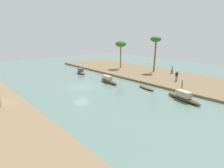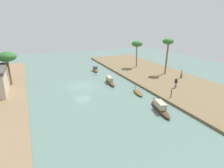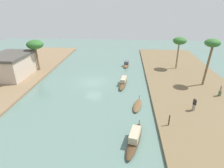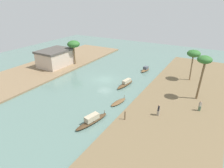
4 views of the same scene
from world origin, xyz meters
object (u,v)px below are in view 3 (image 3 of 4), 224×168
at_px(person_on_near_bank, 194,105).
at_px(riverside_building, 12,65).
at_px(palm_tree_left_far, 180,41).
at_px(sampan_with_red_awning, 137,106).
at_px(sampan_foreground, 123,83).
at_px(palm_tree_right_tall, 35,45).
at_px(sampan_downstream_large, 126,65).
at_px(sampan_near_left_bank, 135,138).
at_px(palm_tree_left_near, 212,45).
at_px(mooring_post, 169,120).
at_px(person_by_mooring, 220,92).

xyz_separation_m(person_on_near_bank, riverside_building, (8.99, 28.03, 1.26)).
bearing_deg(palm_tree_left_far, sampan_with_red_awning, 151.11).
bearing_deg(sampan_foreground, palm_tree_right_tall, 80.76).
bearing_deg(sampan_downstream_large, sampan_near_left_bank, -168.44).
bearing_deg(riverside_building, palm_tree_right_tall, -40.66).
xyz_separation_m(palm_tree_left_near, palm_tree_right_tall, (4.57, 29.02, -1.42)).
distance_m(sampan_near_left_bank, palm_tree_right_tall, 25.86).
height_order(sampan_downstream_large, mooring_post, mooring_post).
height_order(sampan_near_left_bank, person_by_mooring, person_by_mooring).
bearing_deg(sampan_foreground, palm_tree_left_near, -79.84).
bearing_deg(sampan_foreground, mooring_post, -146.50).
height_order(person_on_near_bank, palm_tree_left_near, palm_tree_left_near).
relative_size(sampan_foreground, person_on_near_bank, 3.01).
bearing_deg(mooring_post, palm_tree_left_far, -15.07).
height_order(sampan_downstream_large, palm_tree_left_far, palm_tree_left_far).
bearing_deg(riverside_building, palm_tree_left_near, -91.52).
relative_size(palm_tree_left_near, riverside_building, 0.93).
relative_size(sampan_near_left_bank, person_on_near_bank, 3.31).
distance_m(sampan_downstream_large, person_on_near_bank, 18.78).
height_order(palm_tree_left_near, palm_tree_right_tall, palm_tree_left_near).
bearing_deg(riverside_building, sampan_downstream_large, -67.87).
bearing_deg(riverside_building, sampan_with_red_awning, -110.57).
relative_size(sampan_with_red_awning, riverside_building, 0.45).
bearing_deg(person_on_near_bank, sampan_downstream_large, -164.44).
xyz_separation_m(sampan_foreground, palm_tree_right_tall, (5.06, 16.36, 4.69)).
distance_m(sampan_near_left_bank, palm_tree_left_far, 23.56).
bearing_deg(sampan_downstream_large, sampan_with_red_awning, -165.41).
xyz_separation_m(sampan_with_red_awning, palm_tree_right_tall, (11.68, 18.34, 4.93)).
bearing_deg(palm_tree_right_tall, riverside_building, 138.91).
xyz_separation_m(sampan_foreground, person_on_near_bank, (-7.41, -8.64, 0.62)).
height_order(sampan_near_left_bank, riverside_building, riverside_building).
bearing_deg(palm_tree_left_far, mooring_post, 164.93).
bearing_deg(palm_tree_right_tall, sampan_downstream_large, -75.30).
xyz_separation_m(sampan_near_left_bank, sampan_downstream_large, (22.57, 1.03, -0.05)).
bearing_deg(sampan_with_red_awning, person_on_near_bank, -85.06).
bearing_deg(mooring_post, sampan_near_left_bank, 124.20).
xyz_separation_m(sampan_downstream_large, mooring_post, (-20.09, -4.68, 0.56)).
distance_m(sampan_foreground, sampan_downstream_large, 9.46).
distance_m(person_on_near_bank, palm_tree_left_far, 16.28).
bearing_deg(palm_tree_right_tall, person_by_mooring, -105.58).
height_order(person_on_near_bank, palm_tree_right_tall, palm_tree_right_tall).
height_order(sampan_downstream_large, person_on_near_bank, person_on_near_bank).
relative_size(sampan_near_left_bank, palm_tree_left_far, 0.91).
xyz_separation_m(palm_tree_left_near, riverside_building, (1.09, 32.05, -4.24)).
distance_m(palm_tree_left_near, palm_tree_left_far, 8.13).
bearing_deg(sampan_near_left_bank, riverside_building, 68.04).
bearing_deg(mooring_post, riverside_building, 63.48).
bearing_deg(person_on_near_bank, sampan_with_red_awning, -107.16).
distance_m(sampan_near_left_bank, palm_tree_left_near, 18.67).
xyz_separation_m(palm_tree_right_tall, riverside_building, (-3.48, 3.03, -2.82)).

